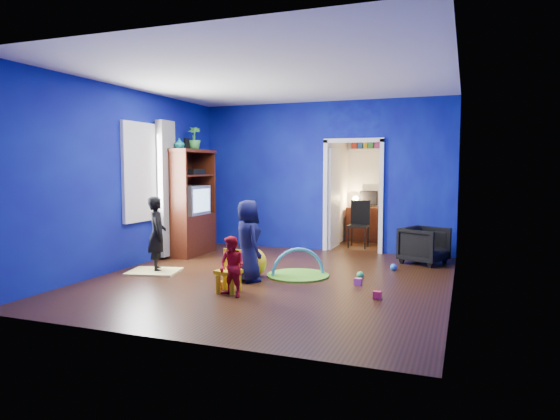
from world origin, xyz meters
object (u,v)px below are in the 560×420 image
at_px(crt_tv, 191,200).
at_px(armchair, 424,245).
at_px(hopper_ball, 252,262).
at_px(play_mat, 298,275).
at_px(vase, 179,143).
at_px(child_navy, 248,241).
at_px(toddler_red, 232,267).
at_px(kid_chair, 228,273).
at_px(child_black, 157,234).
at_px(study_desk, 367,224).
at_px(folding_chair, 358,225).
at_px(tv_armoire, 189,202).

bearing_deg(crt_tv, armchair, 7.92).
height_order(hopper_ball, play_mat, hopper_ball).
xyz_separation_m(armchair, vase, (-4.21, -0.88, 1.75)).
height_order(child_navy, toddler_red, child_navy).
relative_size(crt_tv, kid_chair, 1.40).
distance_m(child_black, vase, 1.95).
relative_size(kid_chair, play_mat, 0.54).
height_order(crt_tv, study_desk, crt_tv).
bearing_deg(kid_chair, folding_chair, 89.74).
relative_size(tv_armoire, folding_chair, 2.13).
bearing_deg(child_black, kid_chair, -153.79).
height_order(armchair, child_navy, child_navy).
xyz_separation_m(child_navy, study_desk, (0.87, 4.51, -0.21)).
relative_size(vase, kid_chair, 0.39).
distance_m(crt_tv, kid_chair, 3.13).
distance_m(crt_tv, folding_chair, 3.40).
bearing_deg(child_black, folding_chair, -73.76).
height_order(child_black, study_desk, child_black).
height_order(kid_chair, play_mat, kid_chair).
distance_m(vase, hopper_ball, 2.87).
bearing_deg(vase, crt_tv, 82.41).
distance_m(child_navy, kid_chair, 0.75).
height_order(armchair, study_desk, study_desk).
bearing_deg(play_mat, armchair, 44.77).
height_order(child_navy, vase, vase).
xyz_separation_m(crt_tv, study_desk, (2.78, 2.84, -0.65)).
bearing_deg(armchair, vase, 124.86).
xyz_separation_m(hopper_ball, study_desk, (0.92, 4.26, 0.15)).
height_order(study_desk, folding_chair, folding_chair).
bearing_deg(child_navy, hopper_ball, -33.81).
xyz_separation_m(toddler_red, study_desk, (0.70, 5.38, -0.01)).
bearing_deg(study_desk, kid_chair, -99.29).
distance_m(toddler_red, kid_chair, 0.28).
relative_size(child_black, kid_chair, 2.36).
relative_size(toddler_red, vase, 3.95).
relative_size(child_black, study_desk, 1.34).
distance_m(vase, tv_armoire, 1.12).
xyz_separation_m(child_navy, crt_tv, (-1.91, 1.66, 0.44)).
distance_m(toddler_red, folding_chair, 4.47).
distance_m(armchair, hopper_ball, 3.06).
height_order(vase, crt_tv, vase).
xyz_separation_m(child_black, tv_armoire, (-0.34, 1.54, 0.39)).
relative_size(toddler_red, play_mat, 0.83).
relative_size(tv_armoire, study_desk, 2.23).
relative_size(child_black, crt_tv, 1.69).
bearing_deg(kid_chair, study_desk, 91.81).
height_order(child_navy, play_mat, child_navy).
distance_m(child_black, hopper_ball, 1.61).
bearing_deg(crt_tv, tv_armoire, 180.00).
bearing_deg(child_navy, vase, 9.94).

